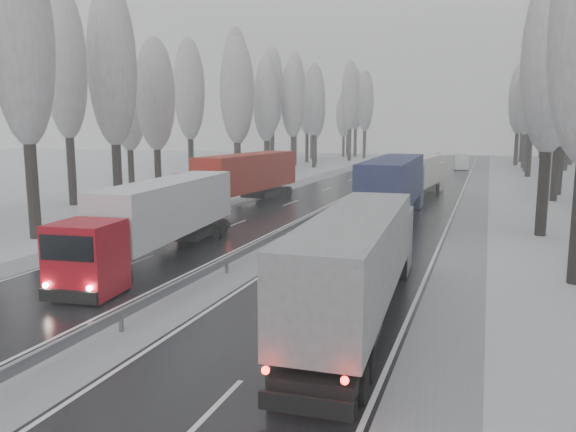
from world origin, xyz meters
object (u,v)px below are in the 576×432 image
Objects in this scene: truck_grey_tarp at (361,256)px; truck_red_red at (243,177)px; truck_blue_box at (395,184)px; box_truck_distant at (461,161)px; truck_red_white at (160,215)px; truck_cream_box at (418,175)px.

truck_red_red reaches higher than truck_grey_tarp.
truck_blue_box is 13.42m from truck_red_red.
box_truck_distant is 70.48m from truck_red_white.
truck_blue_box reaches higher than truck_red_white.
truck_grey_tarp is at bearing -81.87° from truck_cream_box.
truck_grey_tarp is 12.82m from truck_red_white.
truck_grey_tarp is at bearing -85.60° from truck_blue_box.
truck_red_red is at bearing 167.34° from truck_blue_box.
truck_red_white is 0.90× the size of truck_red_red.
truck_red_white is at bearing -103.50° from box_truck_distant.
truck_red_white is (-9.44, -29.29, 0.02)m from truck_cream_box.
truck_blue_box is at bearing 52.92° from truck_red_white.
truck_grey_tarp is 34.83m from truck_cream_box.
truck_red_red is at bearing -136.68° from truck_cream_box.
truck_red_red is at bearing 119.45° from truck_grey_tarp.
box_truck_distant is 53.11m from truck_red_red.
truck_blue_box is at bearing -96.39° from box_truck_distant.
truck_red_red is (-3.78, 18.68, 0.27)m from truck_red_white.
truck_grey_tarp is 2.25× the size of box_truck_distant.
truck_red_white is (-9.38, -16.08, -0.34)m from truck_blue_box.
truck_grey_tarp is 28.64m from truck_red_red.
truck_cream_box is 2.26× the size of box_truck_distant.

